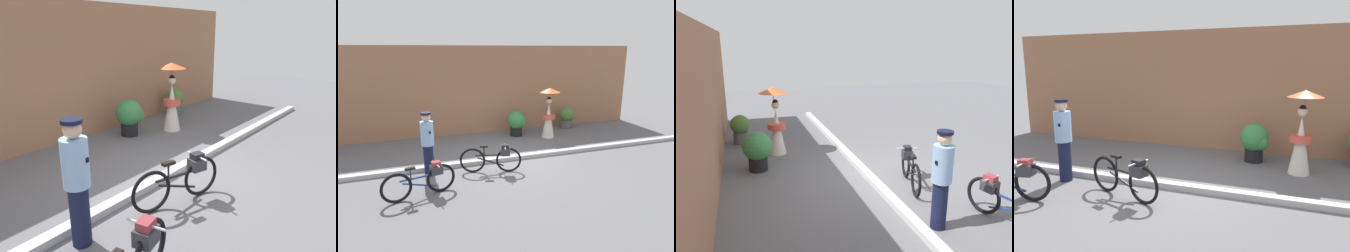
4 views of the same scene
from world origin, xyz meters
TOP-DOWN VIEW (x-y plane):
  - ground_plane at (0.00, 0.00)m, footprint 30.00×30.00m
  - building_wall at (0.00, 3.50)m, footprint 14.00×0.40m
  - sidewalk_curb at (0.00, 0.00)m, footprint 14.00×0.20m
  - bicycle_far_side at (-0.61, -0.74)m, footprint 1.64×0.61m
  - person_officer at (-2.30, -0.35)m, footprint 0.34×0.37m
  - person_with_parasol at (2.37, 1.84)m, footprint 0.79×0.79m
  - potted_plant_by_door at (1.30, 2.42)m, footprint 0.74×0.72m

SIDE VIEW (x-z plane):
  - ground_plane at x=0.00m, z-range 0.00..0.00m
  - sidewalk_curb at x=0.00m, z-range 0.00..0.12m
  - bicycle_far_side at x=-0.61m, z-range 0.02..0.82m
  - potted_plant_by_door at x=1.30m, z-range 0.06..1.05m
  - person_officer at x=-2.30m, z-range 0.06..1.80m
  - person_with_parasol at x=2.37m, z-range 0.00..1.89m
  - building_wall at x=0.00m, z-range 0.00..3.45m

